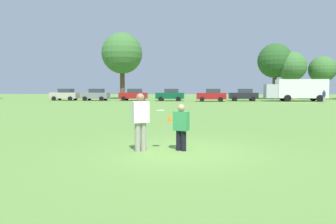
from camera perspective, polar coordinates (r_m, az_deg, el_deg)
name	(u,v)px	position (r m, az deg, el deg)	size (l,w,h in m)	color
ground_plane	(180,152)	(9.47, 2.26, -7.35)	(178.04, 178.04, 0.00)	#608C3D
player_thrower	(140,119)	(9.46, -5.07, -1.26)	(0.57, 0.48, 1.77)	gray
player_defender	(181,125)	(9.57, 2.43, -2.40)	(0.51, 0.41, 1.43)	black
frisbee	(160,110)	(9.59, -1.49, 0.31)	(0.27, 0.27, 0.06)	white
traffic_cone	(170,117)	(18.34, 0.35, -0.91)	(0.32, 0.32, 0.48)	#D8590C
parked_car_near_left	(65,94)	(51.15, -18.33, 3.06)	(4.28, 2.37, 1.82)	#B7AD99
parked_car_mid_left	(96,95)	(49.09, -13.12, 3.12)	(4.28, 2.37, 1.82)	slate
parked_car_center	(134,95)	(48.13, -6.31, 3.19)	(4.28, 2.37, 1.82)	maroon
parked_car_mid_right	(170,95)	(46.78, 0.43, 3.18)	(4.28, 2.37, 1.82)	#0C4C2D
parked_car_near_right	(212,95)	(45.30, 7.98, 3.10)	(4.28, 2.37, 1.82)	maroon
parked_car_far_right	(244,95)	(47.80, 13.66, 3.08)	(4.28, 2.37, 1.82)	black
box_truck	(297,89)	(49.06, 22.46, 3.87)	(8.60, 3.27, 3.18)	white
bystander_sideline_watcher	(324,96)	(43.79, 26.64, 2.67)	(0.50, 0.53, 1.69)	gray
tree_center_elm	(122,54)	(55.89, -8.40, 10.54)	(7.10, 7.10, 11.54)	brown
tree_east_birch	(275,61)	(57.09, 18.99, 8.83)	(5.87, 5.87, 9.55)	brown
tree_east_oak	(292,67)	(56.80, 21.67, 7.71)	(4.92, 4.92, 8.00)	brown
tree_far_east_pine	(322,70)	(59.19, 26.38, 6.96)	(4.50, 4.50, 7.32)	brown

